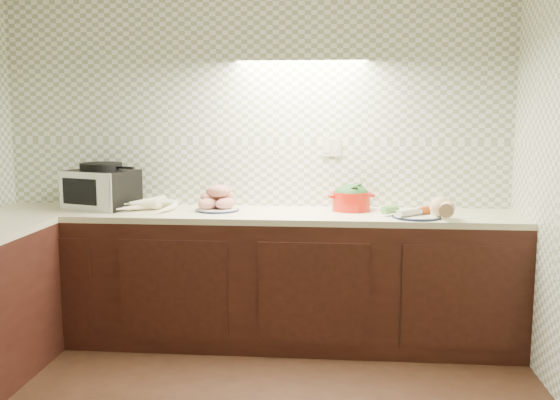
# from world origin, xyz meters

# --- Properties ---
(room) EXTENTS (3.60, 3.60, 2.60)m
(room) POSITION_xyz_m (0.00, 0.00, 1.63)
(room) COLOR black
(room) RESTS_ON ground
(counter) EXTENTS (3.60, 3.60, 0.90)m
(counter) POSITION_xyz_m (-0.68, 0.68, 0.45)
(counter) COLOR black
(counter) RESTS_ON ground
(toaster_oven) EXTENTS (0.53, 0.47, 0.32)m
(toaster_oven) POSITION_xyz_m (-1.05, 1.58, 1.05)
(toaster_oven) COLOR black
(toaster_oven) RESTS_ON counter
(parsnip_pile) EXTENTS (0.45, 0.44, 0.09)m
(parsnip_pile) POSITION_xyz_m (-0.68, 1.55, 0.94)
(parsnip_pile) COLOR #F9F5C6
(parsnip_pile) RESTS_ON counter
(sweet_potato_plate) EXTENTS (0.30, 0.30, 0.18)m
(sweet_potato_plate) POSITION_xyz_m (-0.22, 1.54, 0.97)
(sweet_potato_plate) COLOR #131E3A
(sweet_potato_plate) RESTS_ON counter
(onion_bowl) EXTENTS (0.17, 0.17, 0.13)m
(onion_bowl) POSITION_xyz_m (-0.24, 1.65, 0.95)
(onion_bowl) COLOR black
(onion_bowl) RESTS_ON counter
(dutch_oven) EXTENTS (0.33, 0.33, 0.18)m
(dutch_oven) POSITION_xyz_m (0.69, 1.63, 0.99)
(dutch_oven) COLOR red
(dutch_oven) RESTS_ON counter
(veg_plate) EXTENTS (0.48, 0.34, 0.14)m
(veg_plate) POSITION_xyz_m (1.17, 1.36, 0.95)
(veg_plate) COLOR #131E3A
(veg_plate) RESTS_ON counter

